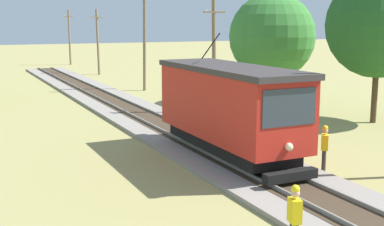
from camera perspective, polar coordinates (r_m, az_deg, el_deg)
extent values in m
cube|color=red|center=(20.32, 4.14, 1.02)|extent=(2.50, 8.00, 2.60)
cube|color=#383333|center=(20.15, 4.19, 4.98)|extent=(2.60, 8.32, 0.22)
cube|color=black|center=(20.63, 4.08, -3.31)|extent=(2.10, 7.04, 0.44)
cube|color=#2D3842|center=(16.92, 10.86, 0.62)|extent=(2.10, 0.03, 1.25)
cube|color=#2D3842|center=(20.92, 7.16, 2.24)|extent=(0.02, 6.72, 1.04)
sphere|color=#F4EAB2|center=(17.15, 10.80, -3.75)|extent=(0.28, 0.28, 0.28)
cylinder|color=black|center=(21.50, 2.10, 7.49)|extent=(0.05, 1.67, 1.19)
cube|color=black|center=(17.29, 10.97, -6.91)|extent=(2.00, 0.36, 0.32)
cylinder|color=black|center=(18.78, 7.45, -4.73)|extent=(1.54, 0.80, 0.80)
cylinder|color=black|center=(22.56, 1.28, -2.12)|extent=(1.54, 0.80, 0.80)
cylinder|color=#7A664C|center=(30.39, 2.48, 6.26)|extent=(0.24, 0.45, 6.91)
cube|color=#7A664C|center=(30.32, 2.52, 11.21)|extent=(1.40, 0.10, 0.10)
cylinder|color=silver|center=(30.07, 1.57, 11.42)|extent=(0.08, 0.08, 0.10)
cylinder|color=silver|center=(30.59, 3.45, 11.38)|extent=(0.08, 0.08, 0.10)
cylinder|color=#7A664C|center=(41.23, -5.34, 8.31)|extent=(0.24, 0.62, 8.42)
cylinder|color=#7A664C|center=(54.81, -10.50, 7.80)|extent=(0.24, 0.59, 6.81)
cube|color=#7A664C|center=(54.77, -10.59, 10.50)|extent=(1.40, 0.10, 0.10)
cylinder|color=silver|center=(54.63, -11.16, 10.59)|extent=(0.08, 0.08, 0.10)
cylinder|color=silver|center=(54.92, -10.03, 10.62)|extent=(0.08, 0.08, 0.10)
cylinder|color=#7A664C|center=(68.25, -13.55, 8.21)|extent=(0.24, 0.35, 7.02)
cube|color=#7A664C|center=(68.23, -13.65, 10.45)|extent=(1.40, 0.10, 0.10)
cylinder|color=silver|center=(68.12, -14.11, 10.52)|extent=(0.08, 0.08, 0.10)
cylinder|color=silver|center=(68.35, -13.19, 10.55)|extent=(0.08, 0.08, 0.10)
cube|color=yellow|center=(12.42, 11.42, -10.66)|extent=(0.33, 0.43, 0.58)
sphere|color=tan|center=(12.27, 11.49, -8.79)|extent=(0.22, 0.22, 0.22)
sphere|color=yellow|center=(12.24, 11.51, -8.34)|extent=(0.21, 0.21, 0.21)
cylinder|color=#38332D|center=(19.52, 14.54, -5.29)|extent=(0.15, 0.15, 0.86)
cylinder|color=#38332D|center=(19.67, 14.52, -5.17)|extent=(0.15, 0.15, 0.86)
cube|color=yellow|center=(19.42, 14.63, -3.18)|extent=(0.42, 0.45, 0.58)
sphere|color=tan|center=(19.33, 14.68, -1.94)|extent=(0.22, 0.22, 0.22)
sphere|color=yellow|center=(19.31, 14.70, -1.65)|extent=(0.21, 0.21, 0.21)
cylinder|color=#4C3823|center=(35.74, 8.81, 3.06)|extent=(0.32, 0.32, 2.34)
sphere|color=#387A33|center=(35.48, 8.96, 8.47)|extent=(5.88, 5.88, 5.88)
cylinder|color=#4C3823|center=(29.81, 19.76, 2.02)|extent=(0.32, 0.32, 3.20)
sphere|color=#235B23|center=(29.55, 20.20, 9.21)|extent=(5.70, 5.70, 5.70)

